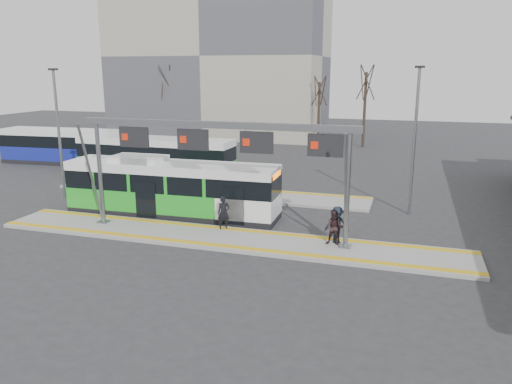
% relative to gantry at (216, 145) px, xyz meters
% --- Properties ---
extents(ground, '(120.00, 120.00, 0.00)m').
position_rel_gantry_xyz_m(ground, '(0.35, -0.25, -4.30)').
color(ground, '#2D2D30').
rests_on(ground, ground).
extents(platform_main, '(22.00, 3.00, 0.15)m').
position_rel_gantry_xyz_m(platform_main, '(0.35, -0.25, -4.22)').
color(platform_main, gray).
rests_on(platform_main, ground).
extents(platform_second, '(20.00, 3.00, 0.15)m').
position_rel_gantry_xyz_m(platform_second, '(-3.65, 7.75, -4.22)').
color(platform_second, gray).
rests_on(platform_second, ground).
extents(tactile_main, '(22.00, 2.65, 0.02)m').
position_rel_gantry_xyz_m(tactile_main, '(0.35, -0.25, -4.14)').
color(tactile_main, gold).
rests_on(tactile_main, platform_main).
extents(tactile_second, '(20.00, 0.35, 0.02)m').
position_rel_gantry_xyz_m(tactile_second, '(-3.65, 8.90, -4.14)').
color(tactile_second, gold).
rests_on(tactile_second, platform_second).
extents(gantry, '(13.00, 1.68, 5.20)m').
position_rel_gantry_xyz_m(gantry, '(0.00, 0.00, 0.00)').
color(gantry, slate).
rests_on(gantry, platform_main).
extents(apartment_block, '(24.50, 12.50, 18.40)m').
position_rel_gantry_xyz_m(apartment_block, '(-13.65, 35.75, 4.91)').
color(apartment_block, '#A29A87').
rests_on(apartment_block, ground).
extents(hero_bus, '(11.41, 2.74, 3.12)m').
position_rel_gantry_xyz_m(hero_bus, '(-3.68, 2.71, -2.87)').
color(hero_bus, black).
rests_on(hero_bus, ground).
extents(bg_bus_green, '(11.55, 2.61, 2.88)m').
position_rel_gantry_xyz_m(bg_bus_green, '(-9.15, 11.04, -2.88)').
color(bg_bus_green, black).
rests_on(bg_bus_green, ground).
extents(bg_bus_blue, '(11.01, 3.09, 2.84)m').
position_rel_gantry_xyz_m(bg_bus_blue, '(-18.81, 13.79, -2.90)').
color(bg_bus_blue, black).
rests_on(bg_bus_blue, ground).
extents(passenger_a, '(0.69, 0.60, 1.58)m').
position_rel_gantry_xyz_m(passenger_a, '(-0.04, 0.85, -3.36)').
color(passenger_a, black).
rests_on(passenger_a, platform_main).
extents(passenger_b, '(0.76, 0.60, 1.55)m').
position_rel_gantry_xyz_m(passenger_b, '(5.35, 0.17, -3.38)').
color(passenger_b, '#2E1F20').
rests_on(passenger_b, platform_main).
extents(passenger_c, '(1.16, 0.82, 1.64)m').
position_rel_gantry_xyz_m(passenger_c, '(5.40, 0.50, -3.33)').
color(passenger_c, '#1A2230').
rests_on(passenger_c, platform_main).
extents(tree_left, '(1.40, 1.40, 7.23)m').
position_rel_gantry_xyz_m(tree_left, '(-0.72, 29.38, 1.18)').
color(tree_left, '#382B21').
rests_on(tree_left, ground).
extents(tree_mid, '(1.40, 1.40, 8.33)m').
position_rel_gantry_xyz_m(tree_mid, '(3.68, 30.29, 2.02)').
color(tree_mid, '#382B21').
rests_on(tree_mid, ground).
extents(tree_far, '(1.40, 1.40, 8.36)m').
position_rel_gantry_xyz_m(tree_far, '(-17.81, 30.01, 2.04)').
color(tree_far, '#382B21').
rests_on(tree_far, ground).
extents(lamp_west, '(0.50, 0.25, 7.64)m').
position_rel_gantry_xyz_m(lamp_west, '(-11.55, 4.04, -0.24)').
color(lamp_west, slate).
rests_on(lamp_west, ground).
extents(lamp_east, '(0.50, 0.25, 7.76)m').
position_rel_gantry_xyz_m(lamp_east, '(8.41, 6.63, -0.18)').
color(lamp_east, slate).
rests_on(lamp_east, ground).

